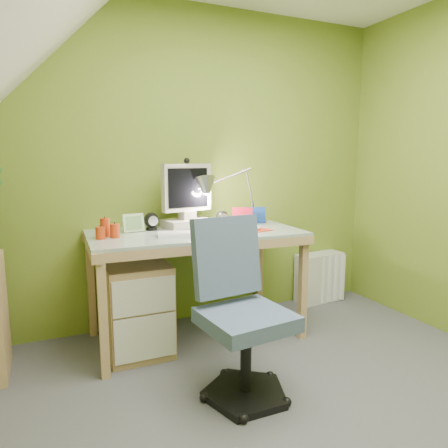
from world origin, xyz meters
name	(u,v)px	position (x,y,z in m)	size (l,w,h in m)	color
floor	(310,437)	(0.00, 0.00, -0.01)	(3.20, 3.20, 0.01)	#4D4D52
wall_back	(193,168)	(0.00, 1.60, 1.20)	(3.20, 0.01, 2.40)	olive
desk	(196,285)	(-0.12, 1.23, 0.39)	(1.44, 0.72, 0.77)	tan
monitor	(187,190)	(-0.12, 1.41, 1.04)	(0.39, 0.23, 0.54)	#B4ACA2
speaker_left	(151,221)	(-0.39, 1.39, 0.84)	(0.11, 0.11, 0.13)	black
speaker_right	(222,218)	(0.15, 1.39, 0.83)	(0.09, 0.09, 0.11)	black
keyboard	(191,234)	(-0.20, 1.09, 0.78)	(0.43, 0.14, 0.02)	white
mousepad	(254,230)	(0.26, 1.09, 0.78)	(0.23, 0.16, 0.01)	red
mouse	(254,228)	(0.26, 1.09, 0.79)	(0.11, 0.07, 0.04)	white
amber_tumbler	(224,224)	(0.06, 1.15, 0.82)	(0.08, 0.08, 0.10)	#934B15
candle_cluster	(106,228)	(-0.72, 1.24, 0.83)	(0.16, 0.14, 0.12)	#BB3410
photo_frame_red	(242,216)	(0.30, 1.35, 0.84)	(0.15, 0.02, 0.13)	#B81329
photo_frame_blue	(256,215)	(0.44, 1.39, 0.84)	(0.14, 0.02, 0.12)	navy
photo_frame_green	(133,223)	(-0.52, 1.37, 0.84)	(0.15, 0.02, 0.13)	#B3DE98
desk_lamp	(243,184)	(0.33, 1.41, 1.08)	(0.57, 0.24, 0.61)	silver
task_chair	(246,318)	(-0.13, 0.41, 0.45)	(0.50, 0.50, 0.90)	#465774
radiator	(319,277)	(1.15, 1.50, 0.22)	(0.44, 0.17, 0.44)	silver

